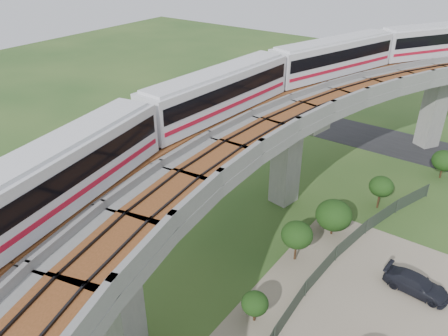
# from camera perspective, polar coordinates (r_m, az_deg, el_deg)

# --- Properties ---
(ground) EXTENTS (160.00, 160.00, 0.00)m
(ground) POSITION_cam_1_polar(r_m,az_deg,el_deg) (36.74, -1.59, -10.91)
(ground) COLOR #284C1E
(ground) RESTS_ON ground
(asphalt_road) EXTENTS (60.00, 8.00, 0.03)m
(asphalt_road) POSITION_cam_1_polar(r_m,az_deg,el_deg) (59.94, 16.04, 4.55)
(asphalt_road) COLOR #232326
(asphalt_road) RESTS_ON ground
(viaduct) EXTENTS (19.58, 73.98, 11.40)m
(viaduct) POSITION_cam_1_polar(r_m,az_deg,el_deg) (29.83, 4.07, -0.17)
(viaduct) COLOR #99968E
(viaduct) RESTS_ON ground
(metro_train) EXTENTS (16.50, 60.36, 3.64)m
(metro_train) POSITION_cam_1_polar(r_m,az_deg,el_deg) (38.16, 9.35, 11.39)
(metro_train) COLOR silver
(metro_train) RESTS_ON ground
(fence) EXTENTS (3.87, 38.73, 1.50)m
(fence) POSITION_cam_1_polar(r_m,az_deg,el_deg) (32.75, 12.69, -16.00)
(fence) COLOR #2D382D
(fence) RESTS_ON ground
(tree_0) EXTENTS (2.54, 2.54, 3.16)m
(tree_0) POSITION_cam_1_polar(r_m,az_deg,el_deg) (51.43, 26.83, 0.88)
(tree_0) COLOR #382314
(tree_0) RESTS_ON ground
(tree_1) EXTENTS (2.26, 2.26, 3.32)m
(tree_1) POSITION_cam_1_polar(r_m,az_deg,el_deg) (43.33, 19.85, -2.28)
(tree_1) COLOR #382314
(tree_1) RESTS_ON ground
(tree_2) EXTENTS (3.11, 3.11, 3.33)m
(tree_2) POSITION_cam_1_polar(r_m,az_deg,el_deg) (38.60, 14.14, -6.00)
(tree_2) COLOR #382314
(tree_2) RESTS_ON ground
(tree_3) EXTENTS (2.51, 2.51, 3.52)m
(tree_3) POSITION_cam_1_polar(r_m,az_deg,el_deg) (34.97, 9.51, -8.62)
(tree_3) COLOR #382314
(tree_3) RESTS_ON ground
(tree_4) EXTENTS (1.85, 1.85, 2.36)m
(tree_4) POSITION_cam_1_polar(r_m,az_deg,el_deg) (30.45, 4.06, -17.24)
(tree_4) COLOR #382314
(tree_4) RESTS_ON ground
(car_dark) EXTENTS (4.73, 2.20, 1.34)m
(car_dark) POSITION_cam_1_polar(r_m,az_deg,el_deg) (35.79, 23.81, -13.70)
(car_dark) COLOR black
(car_dark) RESTS_ON dirt_lot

